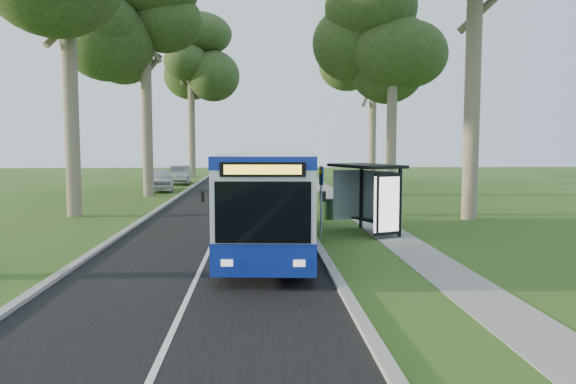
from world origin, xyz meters
name	(u,v)px	position (x,y,z in m)	size (l,w,h in m)	color
ground	(316,245)	(0.00, 0.00, 0.00)	(120.00, 120.00, 0.00)	#33581B
road	(228,210)	(-3.50, 10.00, 0.01)	(7.00, 100.00, 0.02)	black
kerb_east	(296,209)	(0.00, 10.00, 0.06)	(0.25, 100.00, 0.12)	#9E9B93
kerb_west	(158,209)	(-7.00, 10.00, 0.06)	(0.25, 100.00, 0.12)	#9E9B93
centre_line	(228,210)	(-3.50, 10.00, 0.02)	(0.12, 100.00, 0.01)	white
footpath	(354,209)	(3.00, 10.00, 0.01)	(1.50, 100.00, 0.02)	gray
bus	(275,198)	(-1.40, -0.05, 1.61)	(3.32, 11.88, 3.11)	white
bus_stop_sign	(321,193)	(0.30, 1.26, 1.63)	(0.13, 0.37, 2.61)	gray
bus_shelter	(372,186)	(2.26, 1.95, 1.85)	(2.69, 3.45, 2.62)	black
litter_bin	(328,209)	(1.16, 6.34, 0.46)	(0.52, 0.52, 0.92)	black
car_white	(159,179)	(-9.02, 21.82, 0.82)	(1.94, 4.81, 1.64)	silver
car_silver	(181,175)	(-8.39, 28.65, 0.77)	(1.62, 4.65, 1.53)	#999BA0
tree_west_c	(145,29)	(-9.00, 18.00, 10.59)	(5.20, 5.20, 14.29)	#7A6B56
tree_west_d	(144,26)	(-11.00, 28.00, 12.78)	(5.20, 5.20, 17.28)	#7A6B56
tree_west_e	(191,64)	(-8.50, 38.00, 11.19)	(5.20, 5.20, 15.10)	#7A6B56
tree_east_c	(393,31)	(6.80, 18.00, 10.58)	(5.20, 5.20, 14.28)	#7A6B56
tree_east_d	(373,71)	(8.00, 30.00, 9.62)	(5.20, 5.20, 12.96)	#7A6B56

